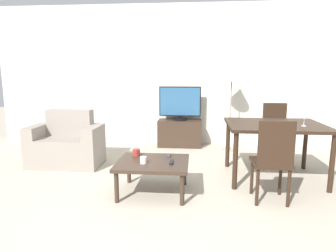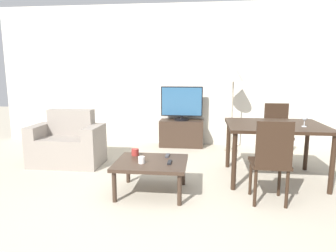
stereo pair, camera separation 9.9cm
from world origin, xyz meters
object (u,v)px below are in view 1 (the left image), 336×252
(coffee_table, at_px, (153,165))
(dining_chair_far, at_px, (275,130))
(cup_white_near, at_px, (136,152))
(remote_secondary, at_px, (172,162))
(remote_primary, at_px, (169,156))
(tv_stand, at_px, (180,133))
(tv, at_px, (180,103))
(floor_lamp, at_px, (232,76))
(cup_colored_far, at_px, (143,160))
(armchair, at_px, (67,145))
(dining_chair_near, at_px, (273,158))
(wine_glass_left, at_px, (304,118))
(dining_table, at_px, (275,130))

(coffee_table, height_order, dining_chair_far, dining_chair_far)
(cup_white_near, bearing_deg, remote_secondary, -30.23)
(remote_primary, relative_size, remote_secondary, 1.00)
(tv_stand, height_order, tv, tv)
(floor_lamp, height_order, cup_colored_far, floor_lamp)
(tv, relative_size, cup_colored_far, 10.02)
(armchair, bearing_deg, remote_primary, -24.27)
(floor_lamp, xyz_separation_m, remote_primary, (-0.95, -1.87, -0.94))
(tv, height_order, coffee_table, tv)
(armchair, xyz_separation_m, remote_secondary, (1.70, -1.01, 0.09))
(dining_chair_near, bearing_deg, tv_stand, 114.54)
(cup_colored_far, bearing_deg, tv_stand, 83.35)
(coffee_table, relative_size, wine_glass_left, 5.68)
(tv, height_order, dining_chair_near, tv)
(tv_stand, relative_size, remote_secondary, 5.52)
(floor_lamp, bearing_deg, dining_chair_far, -43.92)
(tv, height_order, cup_white_near, tv)
(dining_table, bearing_deg, floor_lamp, 106.53)
(dining_table, distance_m, cup_white_near, 1.85)
(armchair, height_order, remote_secondary, armchair)
(remote_secondary, bearing_deg, dining_chair_far, 44.89)
(dining_chair_far, distance_m, cup_white_near, 2.36)
(armchair, bearing_deg, cup_colored_far, -37.38)
(armchair, distance_m, tv_stand, 2.15)
(floor_lamp, bearing_deg, cup_colored_far, -118.86)
(tv_stand, xyz_separation_m, dining_chair_far, (1.57, -0.85, 0.26))
(floor_lamp, xyz_separation_m, cup_white_near, (-1.35, -1.88, -0.91))
(cup_white_near, bearing_deg, coffee_table, -42.44)
(remote_secondary, height_order, wine_glass_left, wine_glass_left)
(dining_table, height_order, cup_colored_far, dining_table)
(floor_lamp, distance_m, wine_glass_left, 1.82)
(coffee_table, relative_size, cup_colored_far, 10.55)
(wine_glass_left, bearing_deg, remote_secondary, -161.18)
(dining_chair_near, distance_m, remote_secondary, 1.11)
(dining_table, height_order, dining_chair_far, dining_chair_far)
(tv, bearing_deg, dining_table, -50.92)
(floor_lamp, relative_size, cup_colored_far, 19.87)
(tv_stand, distance_m, wine_glass_left, 2.54)
(tv, height_order, remote_primary, tv)
(dining_chair_near, bearing_deg, coffee_table, 173.15)
(dining_table, xyz_separation_m, remote_secondary, (-1.31, -0.71, -0.27))
(armchair, xyz_separation_m, dining_chair_far, (3.24, 0.51, 0.20))
(cup_white_near, height_order, cup_colored_far, cup_white_near)
(armchair, height_order, wine_glass_left, wine_glass_left)
(dining_chair_far, bearing_deg, tv, 151.65)
(coffee_table, relative_size, floor_lamp, 0.53)
(dining_chair_far, bearing_deg, tv_stand, 151.58)
(tv, distance_m, remote_secondary, 2.41)
(tv_stand, relative_size, dining_table, 0.67)
(coffee_table, height_order, cup_white_near, cup_white_near)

